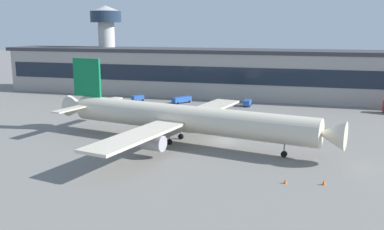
{
  "coord_description": "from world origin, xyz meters",
  "views": [
    {
      "loc": [
        16.6,
        -81.84,
        22.73
      ],
      "look_at": [
        -7.09,
        0.45,
        5.0
      ],
      "focal_mm": 39.52,
      "sensor_mm": 36.0,
      "label": 1
    }
  ],
  "objects_px": {
    "control_tower": "(107,38)",
    "belt_loader": "(181,99)",
    "traffic_cone_1": "(285,181)",
    "baggage_tug": "(138,98)",
    "traffic_cone_0": "(324,182)",
    "airliner": "(182,118)",
    "follow_me_car": "(247,103)"
  },
  "relations": [
    {
      "from": "airliner",
      "to": "traffic_cone_0",
      "type": "distance_m",
      "value": 32.0
    },
    {
      "from": "airliner",
      "to": "traffic_cone_1",
      "type": "height_order",
      "value": "airliner"
    },
    {
      "from": "follow_me_car",
      "to": "traffic_cone_0",
      "type": "distance_m",
      "value": 63.84
    },
    {
      "from": "belt_loader",
      "to": "traffic_cone_1",
      "type": "bearing_deg",
      "value": -59.88
    },
    {
      "from": "airliner",
      "to": "baggage_tug",
      "type": "bearing_deg",
      "value": 123.35
    },
    {
      "from": "control_tower",
      "to": "traffic_cone_1",
      "type": "bearing_deg",
      "value": -49.09
    },
    {
      "from": "belt_loader",
      "to": "control_tower",
      "type": "bearing_deg",
      "value": 149.99
    },
    {
      "from": "control_tower",
      "to": "baggage_tug",
      "type": "relative_size",
      "value": 7.52
    },
    {
      "from": "airliner",
      "to": "belt_loader",
      "type": "bearing_deg",
      "value": 107.72
    },
    {
      "from": "control_tower",
      "to": "belt_loader",
      "type": "distance_m",
      "value": 44.27
    },
    {
      "from": "follow_me_car",
      "to": "traffic_cone_0",
      "type": "bearing_deg",
      "value": -71.1
    },
    {
      "from": "traffic_cone_0",
      "to": "belt_loader",
      "type": "bearing_deg",
      "value": 124.27
    },
    {
      "from": "traffic_cone_0",
      "to": "traffic_cone_1",
      "type": "distance_m",
      "value": 5.6
    },
    {
      "from": "baggage_tug",
      "to": "belt_loader",
      "type": "distance_m",
      "value": 14.29
    },
    {
      "from": "control_tower",
      "to": "traffic_cone_1",
      "type": "distance_m",
      "value": 109.16
    },
    {
      "from": "baggage_tug",
      "to": "airliner",
      "type": "bearing_deg",
      "value": -56.65
    },
    {
      "from": "follow_me_car",
      "to": "traffic_cone_0",
      "type": "height_order",
      "value": "follow_me_car"
    },
    {
      "from": "traffic_cone_0",
      "to": "airliner",
      "type": "bearing_deg",
      "value": 148.55
    },
    {
      "from": "airliner",
      "to": "baggage_tug",
      "type": "distance_m",
      "value": 51.41
    },
    {
      "from": "traffic_cone_1",
      "to": "baggage_tug",
      "type": "bearing_deg",
      "value": 129.48
    },
    {
      "from": "belt_loader",
      "to": "airliner",
      "type": "bearing_deg",
      "value": -72.28
    },
    {
      "from": "control_tower",
      "to": "belt_loader",
      "type": "bearing_deg",
      "value": -30.01
    },
    {
      "from": "baggage_tug",
      "to": "traffic_cone_0",
      "type": "xyz_separation_m",
      "value": [
        55.19,
        -59.33,
        -0.71
      ]
    },
    {
      "from": "baggage_tug",
      "to": "follow_me_car",
      "type": "bearing_deg",
      "value": 1.77
    },
    {
      "from": "airliner",
      "to": "follow_me_car",
      "type": "height_order",
      "value": "airliner"
    },
    {
      "from": "control_tower",
      "to": "traffic_cone_0",
      "type": "distance_m",
      "value": 112.09
    },
    {
      "from": "baggage_tug",
      "to": "control_tower",
      "type": "bearing_deg",
      "value": 134.72
    },
    {
      "from": "control_tower",
      "to": "baggage_tug",
      "type": "xyz_separation_m",
      "value": [
        20.74,
        -20.95,
        -18.09
      ]
    },
    {
      "from": "airliner",
      "to": "traffic_cone_0",
      "type": "bearing_deg",
      "value": -31.45
    },
    {
      "from": "baggage_tug",
      "to": "belt_loader",
      "type": "xyz_separation_m",
      "value": [
        14.27,
        0.73,
        0.07
      ]
    },
    {
      "from": "airliner",
      "to": "traffic_cone_1",
      "type": "bearing_deg",
      "value": -39.14
    },
    {
      "from": "airliner",
      "to": "control_tower",
      "type": "bearing_deg",
      "value": 127.5
    }
  ]
}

